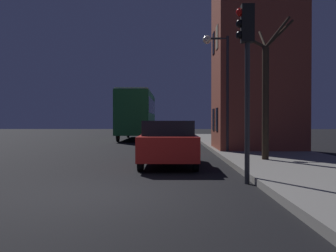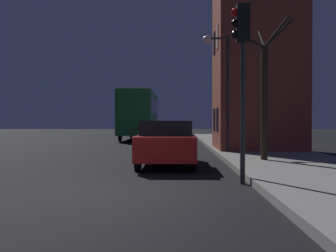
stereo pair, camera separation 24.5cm
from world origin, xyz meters
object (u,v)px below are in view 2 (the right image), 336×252
streetlamp (220,74)px  traffic_light (242,55)px  bare_tree (265,92)px  bus (140,112)px  car_mid_lane (164,136)px  car_near_lane (167,142)px

streetlamp → traffic_light: streetlamp is taller
traffic_light → bare_tree: 4.37m
traffic_light → bus: bearing=101.9°
streetlamp → car_mid_lane: (-2.57, 2.77, -2.83)m
car_near_lane → bus: bearing=98.4°
car_near_lane → car_mid_lane: bearing=92.6°
traffic_light → car_near_lane: bearing=117.9°
bus → car_mid_lane: (2.34, -11.22, -1.51)m
bare_tree → car_mid_lane: size_ratio=1.21×
bare_tree → bus: size_ratio=0.50×
streetlamp → bus: streetlamp is taller
streetlamp → bare_tree: 3.75m
bus → car_near_lane: bearing=-81.6°
bus → bare_tree: bearing=-70.8°
bare_tree → car_mid_lane: bearing=120.9°
bus → car_mid_lane: size_ratio=2.43×
car_near_lane → car_mid_lane: 6.70m
streetlamp → bus: bearing=109.3°
car_near_lane → streetlamp: bearing=60.1°
traffic_light → streetlamp: bearing=87.1°
bare_tree → car_near_lane: (-3.40, -0.50, -1.74)m
bare_tree → bus: 18.44m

